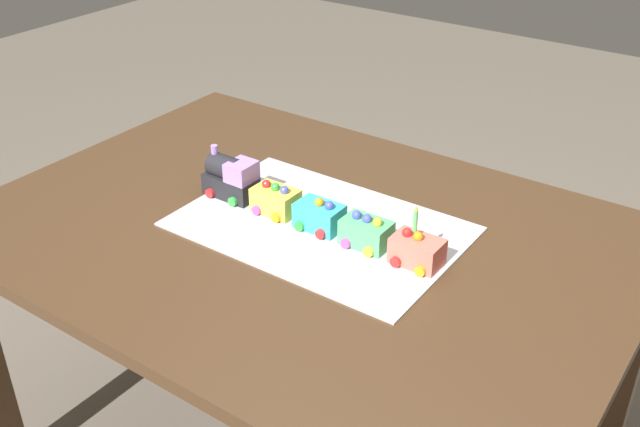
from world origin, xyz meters
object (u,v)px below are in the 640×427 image
at_px(dining_table, 302,269).
at_px(cake_car_gondola_coral, 417,251).
at_px(cake_car_caboose_lemon, 276,200).
at_px(cake_car_flatbed_turquoise, 320,216).
at_px(cake_car_hopper_mint_green, 366,232).
at_px(cake_locomotive, 231,178).
at_px(birthday_candle, 415,218).

bearing_deg(dining_table, cake_car_gondola_coral, 4.09).
xyz_separation_m(cake_car_caboose_lemon, cake_car_gondola_coral, (0.35, 0.00, -0.00)).
bearing_deg(cake_car_flatbed_turquoise, dining_table, -151.10).
bearing_deg(cake_car_gondola_coral, cake_car_caboose_lemon, 180.00).
distance_m(cake_car_hopper_mint_green, cake_car_gondola_coral, 0.12).
distance_m(cake_locomotive, cake_car_flatbed_turquoise, 0.25).
bearing_deg(dining_table, cake_locomotive, 174.81).
bearing_deg(birthday_candle, dining_table, -175.78).
relative_size(cake_car_flatbed_turquoise, cake_car_gondola_coral, 1.00).
height_order(cake_locomotive, cake_car_caboose_lemon, cake_locomotive).
bearing_deg(dining_table, cake_car_caboose_lemon, 166.98).
bearing_deg(cake_car_flatbed_turquoise, cake_car_caboose_lemon, 180.00).
distance_m(cake_locomotive, birthday_candle, 0.48).
xyz_separation_m(dining_table, cake_locomotive, (-0.21, 0.02, 0.16)).
bearing_deg(cake_locomotive, cake_car_caboose_lemon, 0.00).
relative_size(cake_car_caboose_lemon, cake_car_gondola_coral, 1.00).
height_order(cake_car_flatbed_turquoise, birthday_candle, birthday_candle).
bearing_deg(cake_car_flatbed_turquoise, birthday_candle, -0.00).
bearing_deg(cake_car_hopper_mint_green, dining_table, -172.78).
distance_m(cake_locomotive, cake_car_caboose_lemon, 0.13).
bearing_deg(cake_car_hopper_mint_green, cake_car_flatbed_turquoise, 180.00).
relative_size(dining_table, birthday_candle, 24.13).
height_order(cake_locomotive, cake_car_gondola_coral, cake_locomotive).
bearing_deg(cake_locomotive, cake_car_hopper_mint_green, 0.00).
distance_m(cake_car_flatbed_turquoise, cake_car_gondola_coral, 0.23).
height_order(cake_car_caboose_lemon, cake_car_flatbed_turquoise, same).
distance_m(cake_car_gondola_coral, birthday_candle, 0.07).
relative_size(cake_car_flatbed_turquoise, cake_car_hopper_mint_green, 1.00).
distance_m(dining_table, cake_car_hopper_mint_green, 0.21).
height_order(dining_table, cake_car_flatbed_turquoise, cake_car_flatbed_turquoise).
relative_size(cake_car_gondola_coral, birthday_candle, 1.72).
relative_size(cake_car_hopper_mint_green, cake_car_gondola_coral, 1.00).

